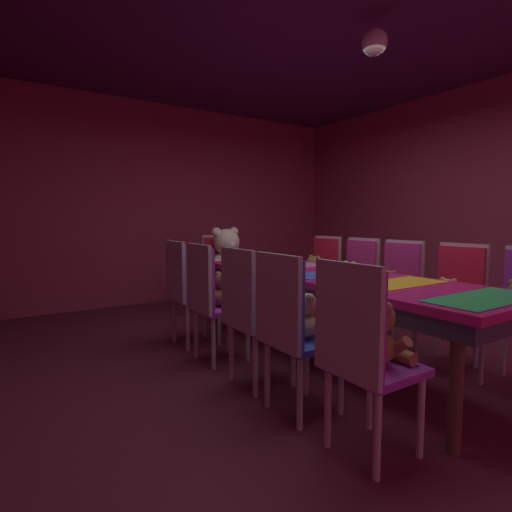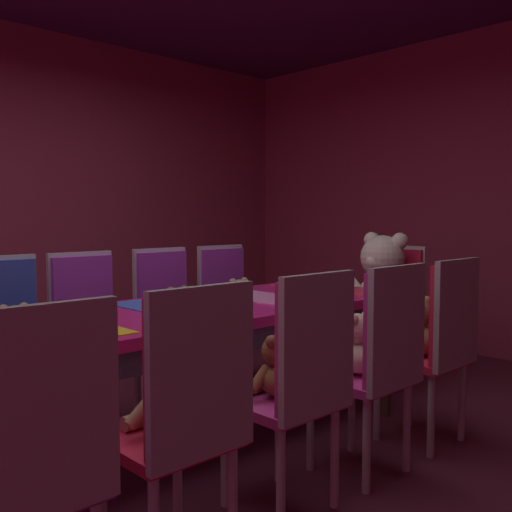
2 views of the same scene
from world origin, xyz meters
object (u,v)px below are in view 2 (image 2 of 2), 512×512
object	(u,v)px
teddy_left_2	(99,324)
chair_left_3	(167,307)
king_teddy_bear	(381,283)
teddy_right_3	(356,347)
chair_left_4	(227,299)
chair_left_1	(5,328)
chair_right_2	(303,370)
banquet_table	(174,326)
teddy_right_2	(277,370)
chair_right_1	(188,402)
chair_right_3	(382,350)
teddy_right_4	(417,330)
teddy_left_4	(241,302)
chair_right_0	(32,448)
chair_left_2	(87,317)
throne_chair	(394,299)
teddy_right_0	(11,435)
teddy_left_3	(180,311)
teddy_left_1	(16,335)
teddy_right_1	(163,400)
chair_right_4	(442,333)

from	to	relation	value
teddy_left_2	chair_left_3	xyz separation A→B (m)	(-0.16, 0.58, 0.02)
chair_left_3	king_teddy_bear	size ratio (longest dim) A/B	1.49
teddy_right_3	chair_left_4	bearing A→B (deg)	-19.58
chair_left_1	chair_right_2	size ratio (longest dim) A/B	1.00
banquet_table	teddy_right_2	xyz separation A→B (m)	(0.69, 0.01, -0.08)
chair_right_1	chair_right_2	xyz separation A→B (m)	(-0.00, 0.56, 0.00)
chair_right_2	teddy_right_2	world-z (taller)	chair_right_2
chair_right_3	teddy_right_4	xyz separation A→B (m)	(-0.14, 0.54, -0.00)
teddy_left_4	chair_right_3	xyz separation A→B (m)	(1.56, -0.56, 0.01)
chair_right_0	teddy_right_2	bearing A→B (deg)	-81.59
banquet_table	chair_left_2	xyz separation A→B (m)	(-0.84, -0.03, -0.06)
chair_right_1	throne_chair	world-z (taller)	same
chair_left_2	teddy_left_4	xyz separation A→B (m)	(0.14, 1.11, -0.01)
chair_left_4	teddy_right_0	bearing A→B (deg)	-54.06
chair_left_1	teddy_left_2	size ratio (longest dim) A/B	3.39
chair_right_0	chair_right_3	world-z (taller)	same
teddy_left_4	teddy_left_3	bearing A→B (deg)	-91.04
teddy_right_0	teddy_right_3	xyz separation A→B (m)	(0.00, 1.59, -0.01)
chair_left_1	chair_right_0	xyz separation A→B (m)	(1.71, -0.56, 0.00)
teddy_left_1	teddy_left_2	world-z (taller)	teddy_left_1
teddy_right_3	king_teddy_bear	distance (m)	1.45
teddy_right_4	teddy_right_1	bearing A→B (deg)	89.46
teddy_left_3	chair_right_3	xyz separation A→B (m)	(1.57, -0.03, 0.02)
chair_right_1	chair_right_4	size ratio (longest dim) A/B	1.00
chair_right_3	king_teddy_bear	size ratio (longest dim) A/B	1.49
king_teddy_bear	chair_right_3	bearing A→B (deg)	34.21
chair_left_1	chair_right_3	bearing A→B (deg)	31.09
chair_left_1	teddy_right_2	world-z (taller)	chair_left_1
chair_left_1	chair_left_2	size ratio (longest dim) A/B	1.00
banquet_table	teddy_left_2	size ratio (longest dim) A/B	9.71
chair_right_1	throne_chair	distance (m)	2.64
banquet_table	teddy_right_0	bearing A→B (deg)	-56.42
teddy_left_1	chair_right_2	size ratio (longest dim) A/B	0.31
chair_left_4	teddy_left_4	size ratio (longest dim) A/B	3.09
teddy_right_2	king_teddy_bear	xyz separation A→B (m)	(-0.69, 1.77, 0.15)
chair_left_3	chair_right_1	bearing A→B (deg)	-33.04
teddy_left_2	throne_chair	bearing A→B (deg)	70.59
teddy_left_3	teddy_right_0	bearing A→B (deg)	-48.74
chair_left_4	throne_chair	size ratio (longest dim) A/B	1.00
teddy_left_4	throne_chair	size ratio (longest dim) A/B	0.32
teddy_left_1	chair_left_2	distance (m)	0.49
teddy_right_2	throne_chair	bearing A→B (deg)	-70.32
chair_right_1	chair_right_3	distance (m)	1.08
chair_right_0	teddy_right_3	size ratio (longest dim) A/B	3.14
chair_left_4	chair_left_1	bearing A→B (deg)	-90.11
teddy_left_3	teddy_right_2	bearing A→B (deg)	-21.04
teddy_left_4	chair_right_4	size ratio (longest dim) A/B	0.32
chair_right_3	throne_chair	world-z (taller)	same
teddy_right_0	teddy_right_4	size ratio (longest dim) A/B	0.98
teddy_right_0	throne_chair	xyz separation A→B (m)	(-0.71, 3.02, 0.01)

